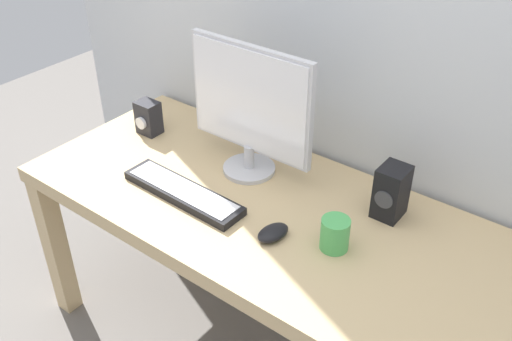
% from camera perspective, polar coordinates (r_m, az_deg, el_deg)
% --- Properties ---
extents(desk, '(1.71, 0.73, 0.71)m').
position_cam_1_polar(desk, '(1.92, 1.31, -5.68)').
color(desk, tan).
rests_on(desk, ground_plane).
extents(monitor, '(0.48, 0.19, 0.46)m').
position_cam_1_polar(monitor, '(1.92, -0.58, 6.28)').
color(monitor, silver).
rests_on(monitor, desk).
extents(keyboard_primary, '(0.46, 0.12, 0.03)m').
position_cam_1_polar(keyboard_primary, '(1.92, -7.25, -2.17)').
color(keyboard_primary, black).
rests_on(keyboard_primary, desk).
extents(mouse, '(0.09, 0.12, 0.03)m').
position_cam_1_polar(mouse, '(1.74, 1.70, -6.20)').
color(mouse, black).
rests_on(mouse, desk).
extents(speaker_right, '(0.09, 0.10, 0.18)m').
position_cam_1_polar(speaker_right, '(1.83, 13.26, -2.09)').
color(speaker_right, black).
rests_on(speaker_right, desk).
extents(audio_controller, '(0.09, 0.08, 0.13)m').
position_cam_1_polar(audio_controller, '(2.27, -10.64, 5.17)').
color(audio_controller, '#232328').
rests_on(audio_controller, desk).
extents(coffee_mug, '(0.09, 0.09, 0.10)m').
position_cam_1_polar(coffee_mug, '(1.70, 7.83, -6.26)').
color(coffee_mug, '#4CB259').
rests_on(coffee_mug, desk).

